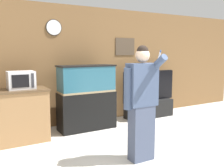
{
  "coord_description": "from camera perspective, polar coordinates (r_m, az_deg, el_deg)",
  "views": [
    {
      "loc": [
        -2.17,
        -2.28,
        1.61
      ],
      "look_at": [
        -0.04,
        1.45,
        1.05
      ],
      "focal_mm": 40.0,
      "sensor_mm": 36.0,
      "label": 1
    }
  ],
  "objects": [
    {
      "name": "person_standing",
      "position": [
        3.66,
        6.74,
        -4.04
      ],
      "size": [
        0.53,
        0.4,
        1.7
      ],
      "color": "#424C66",
      "rests_on": "ground_plane"
    },
    {
      "name": "microwave",
      "position": [
        4.69,
        -20.08,
        0.86
      ],
      "size": [
        0.45,
        0.35,
        0.31
      ],
      "color": "silver",
      "rests_on": "counter_island"
    },
    {
      "name": "wall_back_paneled",
      "position": [
        5.65,
        -7.08,
        4.25
      ],
      "size": [
        10.0,
        0.08,
        2.6
      ],
      "color": "brown",
      "rests_on": "ground_plane"
    },
    {
      "name": "tv_on_stand",
      "position": [
        6.24,
        8.43,
        -4.43
      ],
      "size": [
        1.48,
        0.4,
        1.15
      ],
      "color": "black",
      "rests_on": "ground_plane"
    },
    {
      "name": "aquarium_on_stand",
      "position": [
        5.18,
        -5.8,
        -3.07
      ],
      "size": [
        1.17,
        0.46,
        1.34
      ],
      "color": "black",
      "rests_on": "ground_plane"
    },
    {
      "name": "counter_island",
      "position": [
        4.73,
        -23.71,
        -7.04
      ],
      "size": [
        1.54,
        0.59,
        0.95
      ],
      "color": "olive",
      "rests_on": "ground_plane"
    }
  ]
}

